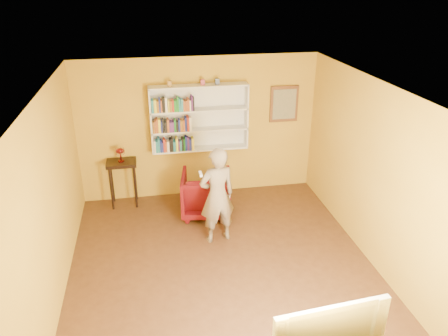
{
  "coord_description": "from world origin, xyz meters",
  "views": [
    {
      "loc": [
        -0.95,
        -5.3,
        4.05
      ],
      "look_at": [
        0.16,
        0.75,
        1.28
      ],
      "focal_mm": 35.0,
      "sensor_mm": 36.0,
      "label": 1
    }
  ],
  "objects_px": {
    "person": "(217,196)",
    "television": "(324,326)",
    "bookshelf": "(199,117)",
    "console_table": "(122,169)",
    "ruby_lustre": "(120,152)",
    "armchair": "(206,193)"
  },
  "relations": [
    {
      "from": "console_table",
      "to": "armchair",
      "type": "distance_m",
      "value": 1.63
    },
    {
      "from": "bookshelf",
      "to": "television",
      "type": "bearing_deg",
      "value": -82.43
    },
    {
      "from": "bookshelf",
      "to": "armchair",
      "type": "relative_size",
      "value": 2.04
    },
    {
      "from": "bookshelf",
      "to": "person",
      "type": "distance_m",
      "value": 1.84
    },
    {
      "from": "bookshelf",
      "to": "ruby_lustre",
      "type": "height_order",
      "value": "bookshelf"
    },
    {
      "from": "bookshelf",
      "to": "console_table",
      "type": "relative_size",
      "value": 2.03
    },
    {
      "from": "armchair",
      "to": "person",
      "type": "xyz_separation_m",
      "value": [
        0.05,
        -0.89,
        0.41
      ]
    },
    {
      "from": "ruby_lustre",
      "to": "person",
      "type": "xyz_separation_m",
      "value": [
        1.53,
        -1.5,
        -0.26
      ]
    },
    {
      "from": "bookshelf",
      "to": "console_table",
      "type": "xyz_separation_m",
      "value": [
        -1.47,
        -0.16,
        -0.86
      ]
    },
    {
      "from": "television",
      "to": "person",
      "type": "bearing_deg",
      "value": 95.71
    },
    {
      "from": "person",
      "to": "television",
      "type": "relative_size",
      "value": 1.36
    },
    {
      "from": "ruby_lustre",
      "to": "person",
      "type": "height_order",
      "value": "person"
    },
    {
      "from": "person",
      "to": "television",
      "type": "height_order",
      "value": "person"
    },
    {
      "from": "ruby_lustre",
      "to": "person",
      "type": "relative_size",
      "value": 0.16
    },
    {
      "from": "console_table",
      "to": "armchair",
      "type": "bearing_deg",
      "value": -22.55
    },
    {
      "from": "console_table",
      "to": "ruby_lustre",
      "type": "xyz_separation_m",
      "value": [
        0.0,
        -0.0,
        0.34
      ]
    },
    {
      "from": "person",
      "to": "television",
      "type": "distance_m",
      "value": 3.05
    },
    {
      "from": "bookshelf",
      "to": "television",
      "type": "xyz_separation_m",
      "value": [
        0.62,
        -4.66,
        -0.73
      ]
    },
    {
      "from": "armchair",
      "to": "television",
      "type": "distance_m",
      "value": 3.96
    },
    {
      "from": "bookshelf",
      "to": "person",
      "type": "height_order",
      "value": "bookshelf"
    },
    {
      "from": "armchair",
      "to": "console_table",
      "type": "bearing_deg",
      "value": -13.06
    },
    {
      "from": "armchair",
      "to": "person",
      "type": "distance_m",
      "value": 0.98
    }
  ]
}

